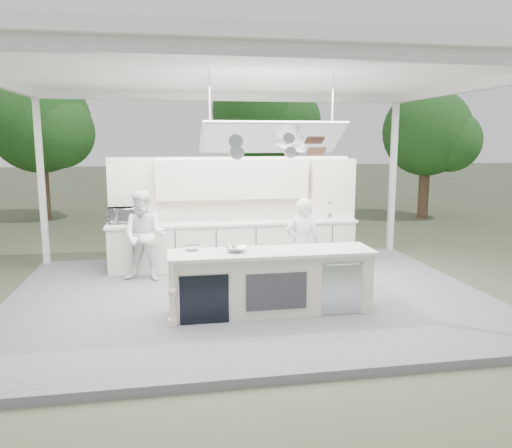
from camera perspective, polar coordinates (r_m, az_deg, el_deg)
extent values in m
plane|color=#495138|center=(8.62, -0.79, -8.76)|extent=(90.00, 90.00, 0.00)
cube|color=slate|center=(8.61, -0.80, -8.38)|extent=(8.00, 6.00, 0.12)
cube|color=white|center=(12.18, 15.36, 5.20)|extent=(0.12, 0.12, 3.70)
cube|color=white|center=(11.31, -23.33, 4.44)|extent=(0.12, 0.12, 3.70)
cube|color=white|center=(8.25, -0.86, 17.01)|extent=(8.20, 6.20, 0.16)
cube|color=white|center=(5.42, 4.36, 19.15)|extent=(8.00, 0.12, 0.16)
cube|color=white|center=(11.09, -3.34, 14.27)|extent=(8.00, 0.12, 0.16)
cube|color=white|center=(9.66, 23.43, 14.21)|extent=(0.12, 6.00, 0.16)
cube|color=white|center=(7.33, 1.87, 9.85)|extent=(2.00, 0.71, 0.43)
cube|color=white|center=(7.33, 1.87, 9.85)|extent=(2.06, 0.76, 0.46)
cylinder|color=white|center=(7.22, -5.31, 13.59)|extent=(0.02, 0.02, 0.95)
cylinder|color=white|center=(7.59, 8.74, 13.33)|extent=(0.02, 0.02, 0.95)
cylinder|color=silver|center=(7.40, -2.21, 8.14)|extent=(0.22, 0.14, 0.21)
cylinder|color=silver|center=(7.50, 3.97, 8.15)|extent=(0.18, 0.12, 0.18)
cube|color=brown|center=(7.63, 6.88, 8.28)|extent=(0.28, 0.18, 0.12)
cube|color=white|center=(7.64, 1.78, -6.72)|extent=(3.00, 0.70, 0.90)
cube|color=white|center=(7.52, 1.80, -3.25)|extent=(3.10, 0.78, 0.05)
cylinder|color=white|center=(7.16, -9.58, -7.92)|extent=(0.11, 0.11, 0.92)
cube|color=black|center=(7.20, -5.93, -8.57)|extent=(0.70, 0.04, 0.72)
cube|color=silver|center=(7.19, -5.93, -8.58)|extent=(0.74, 0.03, 0.72)
cube|color=#323337|center=(7.32, 2.36, -7.72)|extent=(0.90, 0.02, 0.55)
cube|color=silver|center=(7.59, 9.81, -7.22)|extent=(0.62, 0.02, 0.78)
cube|color=white|center=(10.29, -2.51, -2.44)|extent=(5.00, 0.65, 0.90)
cube|color=white|center=(10.20, -2.53, 0.17)|extent=(5.08, 0.72, 0.05)
cube|color=white|center=(10.47, -2.76, 1.52)|extent=(5.00, 0.10, 2.25)
cube|color=white|center=(10.26, -2.69, 5.15)|extent=(3.10, 0.38, 0.80)
cube|color=white|center=(10.71, 8.59, 3.90)|extent=(0.90, 0.45, 1.30)
cube|color=brown|center=(10.71, 8.59, 3.90)|extent=(0.84, 0.40, 0.03)
cylinder|color=silver|center=(10.61, 8.24, 0.92)|extent=(0.20, 0.20, 0.12)
cylinder|color=black|center=(10.59, 8.27, 1.77)|extent=(0.17, 0.17, 0.20)
cylinder|color=black|center=(10.73, 10.02, 0.91)|extent=(0.16, 0.16, 0.10)
cone|color=black|center=(10.71, 10.05, 1.81)|extent=(0.14, 0.14, 0.24)
cylinder|color=brown|center=(18.63, -23.06, 3.73)|extent=(0.36, 0.36, 2.10)
sphere|color=#256224|center=(18.56, -23.53, 10.62)|extent=(3.40, 3.40, 3.40)
sphere|color=#256224|center=(17.91, -21.68, 9.71)|extent=(2.38, 2.38, 2.38)
cylinder|color=brown|center=(20.49, 0.68, 5.46)|extent=(0.36, 0.36, 2.45)
sphere|color=#256224|center=(20.47, 0.70, 12.81)|extent=(4.00, 4.00, 4.00)
sphere|color=#256224|center=(20.03, 3.32, 11.72)|extent=(2.80, 2.80, 2.80)
cylinder|color=brown|center=(18.42, 18.61, 3.66)|extent=(0.36, 0.36, 1.92)
sphere|color=#256224|center=(18.34, 18.95, 9.93)|extent=(3.00, 3.00, 3.00)
sphere|color=#256224|center=(18.24, 21.26, 8.86)|extent=(2.10, 2.10, 2.10)
imported|color=white|center=(8.63, 5.33, -2.36)|extent=(0.62, 0.44, 1.63)
imported|color=white|center=(9.44, -12.61, -1.33)|extent=(0.97, 0.85, 1.69)
imported|color=silver|center=(10.30, -14.90, 1.00)|extent=(0.59, 0.41, 0.32)
imported|color=silver|center=(7.45, -2.26, -2.88)|extent=(0.42, 0.42, 0.08)
imported|color=silver|center=(7.61, -7.32, -2.71)|extent=(0.27, 0.27, 0.07)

